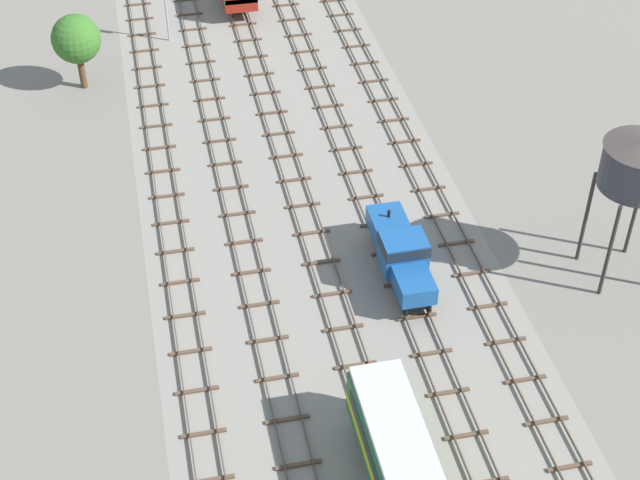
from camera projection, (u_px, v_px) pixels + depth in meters
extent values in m
plane|color=slate|center=(285.00, 153.00, 69.83)|extent=(480.00, 480.00, 0.00)
cube|color=gray|center=(285.00, 153.00, 69.83)|extent=(21.79, 176.00, 0.01)
cube|color=#47382D|center=(151.00, 159.00, 68.89)|extent=(0.07, 126.00, 0.15)
cube|color=#47382D|center=(171.00, 156.00, 69.12)|extent=(0.07, 126.00, 0.15)
cube|color=brown|center=(211.00, 480.00, 47.64)|extent=(2.40, 0.22, 0.14)
cube|color=brown|center=(204.00, 433.00, 49.90)|extent=(2.40, 0.22, 0.14)
cube|color=brown|center=(197.00, 391.00, 52.16)|extent=(2.40, 0.22, 0.14)
cube|color=brown|center=(191.00, 351.00, 54.41)|extent=(2.40, 0.22, 0.14)
cube|color=brown|center=(186.00, 315.00, 56.67)|extent=(2.40, 0.22, 0.14)
cube|color=brown|center=(180.00, 282.00, 58.93)|extent=(2.40, 0.22, 0.14)
cube|color=brown|center=(176.00, 251.00, 61.19)|extent=(2.40, 0.22, 0.14)
cube|color=brown|center=(171.00, 223.00, 63.45)|extent=(2.40, 0.22, 0.14)
cube|color=brown|center=(167.00, 196.00, 65.71)|extent=(2.40, 0.22, 0.14)
cube|color=brown|center=(163.00, 171.00, 67.97)|extent=(2.40, 0.22, 0.14)
cube|color=brown|center=(160.00, 148.00, 70.22)|extent=(2.40, 0.22, 0.14)
cube|color=brown|center=(156.00, 126.00, 72.48)|extent=(2.40, 0.22, 0.14)
cube|color=brown|center=(153.00, 106.00, 74.74)|extent=(2.40, 0.22, 0.14)
cube|color=brown|center=(150.00, 86.00, 77.00)|extent=(2.40, 0.22, 0.14)
cube|color=brown|center=(148.00, 68.00, 79.26)|extent=(2.40, 0.22, 0.14)
cube|color=brown|center=(145.00, 51.00, 81.52)|extent=(2.40, 0.22, 0.14)
cube|color=brown|center=(142.00, 35.00, 83.78)|extent=(2.40, 0.22, 0.14)
cube|color=brown|center=(140.00, 19.00, 86.03)|extent=(2.40, 0.22, 0.14)
cube|color=brown|center=(138.00, 4.00, 88.29)|extent=(2.40, 0.22, 0.14)
cube|color=#47382D|center=(213.00, 151.00, 69.61)|extent=(0.07, 126.00, 0.15)
cube|color=#47382D|center=(232.00, 149.00, 69.84)|extent=(0.07, 126.00, 0.15)
cube|color=brown|center=(298.00, 465.00, 48.36)|extent=(2.40, 0.22, 0.14)
cube|color=brown|center=(287.00, 419.00, 50.62)|extent=(2.40, 0.22, 0.14)
cube|color=brown|center=(277.00, 378.00, 52.88)|extent=(2.40, 0.22, 0.14)
cube|color=brown|center=(268.00, 340.00, 55.14)|extent=(2.40, 0.22, 0.14)
cube|color=brown|center=(260.00, 305.00, 57.39)|extent=(2.40, 0.22, 0.14)
cube|color=brown|center=(252.00, 272.00, 59.65)|extent=(2.40, 0.22, 0.14)
cube|color=brown|center=(245.00, 242.00, 61.91)|extent=(2.40, 0.22, 0.14)
cube|color=brown|center=(238.00, 214.00, 64.17)|extent=(2.40, 0.22, 0.14)
cube|color=brown|center=(231.00, 188.00, 66.43)|extent=(2.40, 0.22, 0.14)
cube|color=brown|center=(226.00, 164.00, 68.69)|extent=(2.40, 0.22, 0.14)
cube|color=brown|center=(220.00, 141.00, 70.95)|extent=(2.40, 0.22, 0.14)
cube|color=brown|center=(215.00, 119.00, 73.20)|extent=(2.40, 0.22, 0.14)
cube|color=brown|center=(210.00, 99.00, 75.46)|extent=(2.40, 0.22, 0.14)
cube|color=brown|center=(205.00, 80.00, 77.72)|extent=(2.40, 0.22, 0.14)
cube|color=brown|center=(201.00, 62.00, 79.98)|extent=(2.40, 0.22, 0.14)
cube|color=brown|center=(197.00, 45.00, 82.24)|extent=(2.40, 0.22, 0.14)
cube|color=brown|center=(193.00, 29.00, 84.50)|extent=(2.40, 0.22, 0.14)
cube|color=brown|center=(189.00, 14.00, 86.76)|extent=(2.40, 0.22, 0.14)
cube|color=brown|center=(186.00, 0.00, 89.01)|extent=(2.40, 0.22, 0.14)
cube|color=#47382D|center=(273.00, 144.00, 70.33)|extent=(0.07, 126.00, 0.15)
cube|color=#47382D|center=(292.00, 142.00, 70.56)|extent=(0.07, 126.00, 0.15)
cube|color=brown|center=(384.00, 450.00, 49.08)|extent=(2.40, 0.22, 0.14)
cube|color=brown|center=(369.00, 406.00, 51.34)|extent=(2.40, 0.22, 0.14)
cube|color=brown|center=(356.00, 365.00, 53.60)|extent=(2.40, 0.22, 0.14)
cube|color=brown|center=(343.00, 328.00, 55.86)|extent=(2.40, 0.22, 0.14)
cube|color=brown|center=(332.00, 294.00, 58.12)|extent=(2.40, 0.22, 0.14)
cube|color=brown|center=(322.00, 262.00, 60.37)|extent=(2.40, 0.22, 0.14)
cube|color=brown|center=(312.00, 233.00, 62.63)|extent=(2.40, 0.22, 0.14)
cube|color=brown|center=(303.00, 205.00, 64.89)|extent=(2.40, 0.22, 0.14)
cube|color=brown|center=(294.00, 180.00, 67.15)|extent=(2.40, 0.22, 0.14)
cube|color=brown|center=(287.00, 156.00, 69.41)|extent=(2.40, 0.22, 0.14)
cube|color=brown|center=(279.00, 134.00, 71.67)|extent=(2.40, 0.22, 0.14)
cube|color=brown|center=(272.00, 113.00, 73.93)|extent=(2.40, 0.22, 0.14)
cube|color=brown|center=(266.00, 93.00, 76.18)|extent=(2.40, 0.22, 0.14)
cube|color=brown|center=(260.00, 74.00, 78.44)|extent=(2.40, 0.22, 0.14)
cube|color=brown|center=(254.00, 57.00, 80.70)|extent=(2.40, 0.22, 0.14)
cube|color=brown|center=(248.00, 40.00, 82.96)|extent=(2.40, 0.22, 0.14)
cube|color=brown|center=(243.00, 25.00, 85.22)|extent=(2.40, 0.22, 0.14)
cube|color=brown|center=(238.00, 10.00, 87.48)|extent=(2.40, 0.22, 0.14)
cube|color=#47382D|center=(332.00, 137.00, 71.05)|extent=(0.07, 126.00, 0.15)
cube|color=#47382D|center=(351.00, 135.00, 71.28)|extent=(0.07, 126.00, 0.15)
cube|color=brown|center=(466.00, 435.00, 49.80)|extent=(2.40, 0.22, 0.14)
cube|color=brown|center=(448.00, 392.00, 52.06)|extent=(2.40, 0.22, 0.14)
cube|color=brown|center=(432.00, 353.00, 54.32)|extent=(2.40, 0.22, 0.14)
cube|color=brown|center=(417.00, 317.00, 56.58)|extent=(2.40, 0.22, 0.14)
cube|color=brown|center=(403.00, 283.00, 58.84)|extent=(2.40, 0.22, 0.14)
cube|color=brown|center=(390.00, 253.00, 61.10)|extent=(2.40, 0.22, 0.14)
cube|color=brown|center=(378.00, 224.00, 63.35)|extent=(2.40, 0.22, 0.14)
cube|color=brown|center=(366.00, 197.00, 65.61)|extent=(2.40, 0.22, 0.14)
cube|color=brown|center=(356.00, 172.00, 67.87)|extent=(2.40, 0.22, 0.14)
cube|color=brown|center=(346.00, 149.00, 70.13)|extent=(2.40, 0.22, 0.14)
cube|color=brown|center=(337.00, 127.00, 72.39)|extent=(2.40, 0.22, 0.14)
cube|color=brown|center=(328.00, 106.00, 74.65)|extent=(2.40, 0.22, 0.14)
cube|color=brown|center=(320.00, 87.00, 76.91)|extent=(2.40, 0.22, 0.14)
cube|color=brown|center=(313.00, 69.00, 79.16)|extent=(2.40, 0.22, 0.14)
cube|color=brown|center=(305.00, 51.00, 81.42)|extent=(2.40, 0.22, 0.14)
cube|color=brown|center=(299.00, 35.00, 83.68)|extent=(2.40, 0.22, 0.14)
cube|color=brown|center=(292.00, 20.00, 85.94)|extent=(2.40, 0.22, 0.14)
cube|color=brown|center=(286.00, 5.00, 88.20)|extent=(2.40, 0.22, 0.14)
cube|color=#47382D|center=(390.00, 130.00, 71.77)|extent=(0.07, 126.00, 0.15)
cube|color=#47382D|center=(408.00, 128.00, 72.00)|extent=(0.07, 126.00, 0.15)
cube|color=brown|center=(570.00, 467.00, 48.27)|extent=(2.40, 0.22, 0.14)
cube|color=brown|center=(547.00, 421.00, 50.52)|extent=(2.40, 0.22, 0.14)
cube|color=brown|center=(525.00, 379.00, 52.78)|extent=(2.40, 0.22, 0.14)
cube|color=brown|center=(506.00, 341.00, 55.04)|extent=(2.40, 0.22, 0.14)
cube|color=brown|center=(488.00, 306.00, 57.30)|extent=(2.40, 0.22, 0.14)
cube|color=brown|center=(472.00, 273.00, 59.56)|extent=(2.40, 0.22, 0.14)
cube|color=brown|center=(456.00, 243.00, 61.82)|extent=(2.40, 0.22, 0.14)
cube|color=brown|center=(442.00, 215.00, 64.08)|extent=(2.40, 0.22, 0.14)
cube|color=brown|center=(429.00, 189.00, 66.33)|extent=(2.40, 0.22, 0.14)
cube|color=brown|center=(416.00, 165.00, 68.59)|extent=(2.40, 0.22, 0.14)
cube|color=brown|center=(405.00, 142.00, 70.85)|extent=(2.40, 0.22, 0.14)
cube|color=brown|center=(394.00, 120.00, 73.11)|extent=(2.40, 0.22, 0.14)
cube|color=brown|center=(384.00, 100.00, 75.37)|extent=(2.40, 0.22, 0.14)
cube|color=brown|center=(374.00, 81.00, 77.63)|extent=(2.40, 0.22, 0.14)
cube|color=brown|center=(365.00, 63.00, 79.89)|extent=(2.40, 0.22, 0.14)
cube|color=brown|center=(356.00, 46.00, 82.14)|extent=(2.40, 0.22, 0.14)
cube|color=brown|center=(348.00, 30.00, 84.40)|extent=(2.40, 0.22, 0.14)
cube|color=brown|center=(340.00, 15.00, 86.66)|extent=(2.40, 0.22, 0.14)
cube|color=brown|center=(333.00, 1.00, 88.92)|extent=(2.40, 0.22, 0.14)
cylinder|color=black|center=(376.00, 463.00, 47.67)|extent=(0.13, 0.84, 0.84)
cylinder|color=black|center=(404.00, 458.00, 47.90)|extent=(0.13, 0.84, 0.84)
cylinder|color=black|center=(367.00, 435.00, 49.02)|extent=(0.13, 0.84, 0.84)
cylinder|color=black|center=(394.00, 430.00, 49.25)|extent=(0.13, 0.84, 0.84)
cube|color=black|center=(386.00, 446.00, 48.46)|extent=(1.68, 2.20, 0.24)
cube|color=#194C8C|center=(393.00, 235.00, 59.64)|extent=(2.24, 5.04, 1.30)
cube|color=#194C8C|center=(413.00, 284.00, 56.29)|extent=(2.13, 2.88, 1.17)
cube|color=#194C8C|center=(403.00, 253.00, 57.66)|extent=(2.69, 2.16, 2.20)
cube|color=black|center=(404.00, 244.00, 57.24)|extent=(2.74, 2.25, 0.70)
cylinder|color=black|center=(389.00, 214.00, 59.88)|extent=(0.20, 0.20, 0.50)
cylinder|color=black|center=(381.00, 250.00, 60.22)|extent=(0.14, 0.90, 0.90)
cylinder|color=black|center=(403.00, 247.00, 60.46)|extent=(0.14, 0.90, 0.90)
cylinder|color=black|center=(374.00, 233.00, 61.58)|extent=(0.14, 0.90, 0.90)
cylinder|color=black|center=(395.00, 230.00, 61.81)|extent=(0.14, 0.90, 0.90)
cube|color=black|center=(388.00, 240.00, 61.02)|extent=(1.68, 2.20, 0.24)
cylinder|color=black|center=(405.00, 309.00, 56.16)|extent=(0.14, 0.90, 0.90)
cylinder|color=black|center=(428.00, 305.00, 56.39)|extent=(0.14, 0.90, 0.90)
cylinder|color=black|center=(397.00, 288.00, 57.51)|extent=(0.14, 0.90, 0.90)
cylinder|color=black|center=(419.00, 285.00, 57.75)|extent=(0.14, 0.90, 0.90)
cube|color=black|center=(412.00, 297.00, 56.95)|extent=(1.68, 2.20, 0.24)
cylinder|color=black|center=(231.00, 7.00, 86.41)|extent=(0.13, 0.84, 0.84)
cylinder|color=black|center=(247.00, 6.00, 86.64)|extent=(0.13, 0.84, 0.84)
cube|color=black|center=(237.00, 2.00, 87.20)|extent=(1.68, 2.20, 0.24)
cylinder|color=#2D2826|center=(609.00, 251.00, 56.15)|extent=(0.24, 0.24, 6.66)
cylinder|color=#2D2826|center=(586.00, 217.00, 58.62)|extent=(0.24, 0.24, 6.66)
cylinder|color=#2D2826|center=(635.00, 210.00, 59.15)|extent=(0.24, 0.24, 6.66)
cylinder|color=#333338|center=(639.00, 167.00, 54.67)|extent=(4.37, 4.37, 2.70)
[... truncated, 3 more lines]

